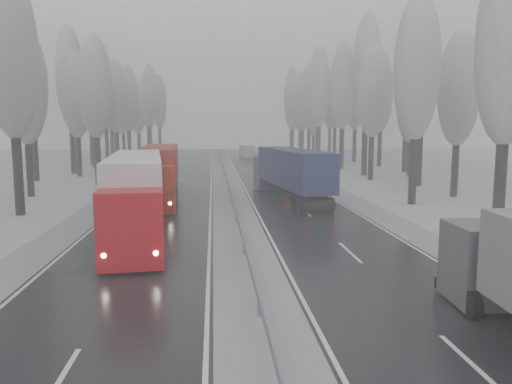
{
  "coord_description": "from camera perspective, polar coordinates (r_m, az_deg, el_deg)",
  "views": [
    {
      "loc": [
        -1.44,
        -11.6,
        6.19
      ],
      "look_at": [
        1.16,
        18.82,
        2.2
      ],
      "focal_mm": 35.0,
      "sensor_mm": 36.0,
      "label": 1
    }
  ],
  "objects": [
    {
      "name": "tree_76",
      "position": [
        121.11,
        -11.04,
        10.04
      ],
      "size": [
        3.6,
        3.6,
        18.55
      ],
      "color": "black",
      "rests_on": "ground"
    },
    {
      "name": "truck_red_white",
      "position": [
        29.19,
        -13.58,
        0.28
      ],
      "size": [
        4.78,
        17.88,
        4.55
      ],
      "rotation": [
        0.0,
        0.0,
        0.11
      ],
      "color": "#B60A13",
      "rests_on": "ground"
    },
    {
      "name": "carriageway_left",
      "position": [
        42.22,
        -10.02,
        -1.08
      ],
      "size": [
        7.5,
        200.0,
        0.03
      ],
      "primitive_type": "cube",
      "color": "black",
      "rests_on": "ground"
    },
    {
      "name": "tree_58",
      "position": [
        38.98,
        -26.23,
        13.94
      ],
      "size": [
        3.6,
        3.6,
        17.21
      ],
      "color": "black",
      "rests_on": "ground"
    },
    {
      "name": "tree_39",
      "position": [
        134.37,
        5.02,
        9.23
      ],
      "size": [
        3.6,
        3.6,
        16.19
      ],
      "color": "black",
      "rests_on": "ground"
    },
    {
      "name": "tree_62",
      "position": [
        56.87,
        -17.94,
        11.29
      ],
      "size": [
        3.6,
        3.6,
        16.04
      ],
      "color": "black",
      "rests_on": "ground"
    },
    {
      "name": "tree_60",
      "position": [
        48.73,
        -24.9,
        10.77
      ],
      "size": [
        3.6,
        3.6,
        14.84
      ],
      "color": "black",
      "rests_on": "ground"
    },
    {
      "name": "tree_26",
      "position": [
        75.54,
        9.91,
        11.83
      ],
      "size": [
        3.6,
        3.6,
        18.78
      ],
      "color": "black",
      "rests_on": "ground"
    },
    {
      "name": "tree_66",
      "position": [
        75.9,
        -17.88,
        9.85
      ],
      "size": [
        3.6,
        3.6,
        15.23
      ],
      "color": "black",
      "rests_on": "ground"
    },
    {
      "name": "tree_21",
      "position": [
        55.46,
        18.52,
        13.08
      ],
      "size": [
        3.6,
        3.6,
        18.62
      ],
      "color": "black",
      "rests_on": "ground"
    },
    {
      "name": "tree_75",
      "position": [
        117.3,
        -16.33,
        9.98
      ],
      "size": [
        3.6,
        3.6,
        18.6
      ],
      "color": "black",
      "rests_on": "ground"
    },
    {
      "name": "tree_33",
      "position": [
        106.98,
        6.63,
        9.04
      ],
      "size": [
        3.6,
        3.6,
        14.33
      ],
      "color": "black",
      "rests_on": "ground"
    },
    {
      "name": "tree_38",
      "position": [
        130.01,
        4.1,
        9.81
      ],
      "size": [
        3.6,
        3.6,
        17.97
      ],
      "color": "black",
      "rests_on": "ground"
    },
    {
      "name": "tree_23",
      "position": [
        66.06,
        17.35,
        9.35
      ],
      "size": [
        3.6,
        3.6,
        13.55
      ],
      "color": "black",
      "rests_on": "ground"
    },
    {
      "name": "tree_71",
      "position": [
        97.01,
        -16.88,
        10.94
      ],
      "size": [
        3.6,
        3.6,
        19.61
      ],
      "color": "black",
      "rests_on": "ground"
    },
    {
      "name": "tree_19",
      "position": [
        47.84,
        22.19,
        10.77
      ],
      "size": [
        3.6,
        3.6,
        14.57
      ],
      "color": "black",
      "rests_on": "ground"
    },
    {
      "name": "tree_31",
      "position": [
        100.36,
        9.06,
        10.66
      ],
      "size": [
        3.6,
        3.6,
        18.58
      ],
      "color": "black",
      "rests_on": "ground"
    },
    {
      "name": "tree_73",
      "position": [
        106.22,
        -16.19,
        9.81
      ],
      "size": [
        3.6,
        3.6,
        17.22
      ],
      "color": "black",
      "rests_on": "ground"
    },
    {
      "name": "tree_24",
      "position": [
        65.91,
        12.54,
        13.37
      ],
      "size": [
        3.6,
        3.6,
        20.49
      ],
      "color": "black",
      "rests_on": "ground"
    },
    {
      "name": "tree_64",
      "position": [
        66.58,
        -19.85,
        10.26
      ],
      "size": [
        3.6,
        3.6,
        15.42
      ],
      "color": "black",
      "rests_on": "ground"
    },
    {
      "name": "shoulder_right",
      "position": [
        43.63,
        10.63,
        -0.81
      ],
      "size": [
        2.4,
        200.0,
        0.04
      ],
      "primitive_type": "cube",
      "color": "#9FA1A7",
      "rests_on": "ground"
    },
    {
      "name": "tree_27",
      "position": [
        81.36,
        14.13,
        10.87
      ],
      "size": [
        3.6,
        3.6,
        17.62
      ],
      "color": "black",
      "rests_on": "ground"
    },
    {
      "name": "tree_22",
      "position": [
        60.24,
        13.22,
        11.11
      ],
      "size": [
        3.6,
        3.6,
        15.86
      ],
      "color": "black",
      "rests_on": "ground"
    },
    {
      "name": "tree_79",
      "position": [
        132.35,
        -13.28,
        9.34
      ],
      "size": [
        3.6,
        3.6,
        17.07
      ],
      "color": "black",
      "rests_on": "ground"
    },
    {
      "name": "carriageway_right",
      "position": [
        42.58,
        4.2,
        -0.91
      ],
      "size": [
        7.5,
        200.0,
        0.03
      ],
      "primitive_type": "cube",
      "color": "black",
      "rests_on": "ground"
    },
    {
      "name": "tree_72",
      "position": [
        101.71,
        -14.99,
        9.21
      ],
      "size": [
        3.6,
        3.6,
        15.11
      ],
      "color": "black",
      "rests_on": "ground"
    },
    {
      "name": "tree_34",
      "position": [
        109.39,
        4.21,
        10.14
      ],
      "size": [
        3.6,
        3.6,
        17.63
      ],
      "color": "black",
      "rests_on": "ground"
    },
    {
      "name": "tree_37",
      "position": [
        124.47,
        7.01,
        9.41
      ],
      "size": [
        3.6,
        3.6,
        16.37
      ],
      "color": "black",
      "rests_on": "ground"
    },
    {
      "name": "tree_20",
      "position": [
        50.76,
        17.89,
        11.56
      ],
      "size": [
        3.6,
        3.6,
        15.71
      ],
      "color": "black",
      "rests_on": "ground"
    },
    {
      "name": "tree_36",
      "position": [
        119.39,
        4.09,
        10.71
      ],
      "size": [
        3.6,
        3.6,
        20.23
      ],
      "color": "black",
      "rests_on": "ground"
    },
    {
      "name": "tree_65",
      "position": [
        71.09,
        -20.53,
        12.11
      ],
      "size": [
        3.6,
        3.6,
        19.48
      ],
      "color": "black",
      "rests_on": "ground"
    },
    {
      "name": "tree_70",
      "position": [
        92.13,
        -14.42,
        10.23
      ],
      "size": [
        3.6,
        3.6,
        17.09
      ],
      "color": "black",
      "rests_on": "ground"
    },
    {
      "name": "median_guardrail",
      "position": [
        41.98,
        -2.88,
        -0.22
      ],
      "size": [
        0.12,
        200.0,
        0.76
      ],
      "color": "slate",
      "rests_on": "ground"
    },
    {
      "name": "tree_74",
      "position": [
        111.95,
        -12.09,
        10.6
      ],
      "size": [
        3.6,
        3.6,
        19.68
      ],
      "color": "black",
      "rests_on": "ground"
    },
    {
      "name": "tree_78",
      "position": [
        128.09,
        -12.31,
        10.14
      ],
      "size": [
        3.6,
        3.6,
        19.55
      ],
      "color": "black",
      "rests_on": "ground"
    },
    {
      "name": "shoulder_left",
      "position": [
        42.95,
        -16.61,
        -1.13
      ],
      "size": [
        2.4,
        200.0,
        0.04
      ],
      "primitive_type": "cube",
      "color": "#9FA1A7",
      "rests_on": "ground"
    },
    {
      "name": "tree_35",
      "position": [
        115.12,
        8.5,
        10.14
      ],
      "size": [
        3.6,
        3.6,
        18.25
      ],
      "color": "black",
      "rests_on": "ground"
    },
    {
      "name": "tree_28",
      "position": [
        85.66,
        7.25,
        11.7
      ],
      "size": [
        3.6,
        3.6,
        19.62
      ],
      "color": "black",
      "rests_on": "ground"
    },
    {
      "name": "tree_29",
      "position": [
        91.26,
        11.31,
        10.75
      ],
      "size": [
        3.6,
        3.6,
        18.11
      ],
      "color": "black",
      "rests_on": "ground"
    },
    {
      "name": "median_slush",
      "position": [
        42.08,
        -2.88,
        -1.0
      ],
      "size": [
        3.0,
        200.0,
        0.04
      ],
      "primitive_type": "cube",
      "color": "#9FA1A7",
      "rests_on": "ground"
    },
    {
      "name": "tree_18",
      "position": [
        42.04,
        17.93,
        13.25
      ],
      "size": [
        3.6,
        3.6,
        16.58
      ],
      "color": "black",
      "rests_on": "ground"
    },
    {
      "name": "truck_red_red",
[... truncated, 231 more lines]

